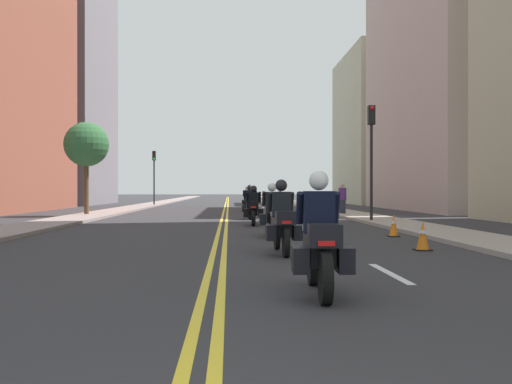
% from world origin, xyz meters
% --- Properties ---
extents(ground_plane, '(264.00, 264.00, 0.00)m').
position_xyz_m(ground_plane, '(0.00, 48.00, 0.00)').
color(ground_plane, '#2E2D30').
extents(sidewalk_left, '(2.18, 144.00, 0.12)m').
position_xyz_m(sidewalk_left, '(-6.86, 48.00, 0.06)').
color(sidewalk_left, gray).
rests_on(sidewalk_left, ground).
extents(sidewalk_right, '(2.18, 144.00, 0.12)m').
position_xyz_m(sidewalk_right, '(6.86, 48.00, 0.06)').
color(sidewalk_right, gray).
rests_on(sidewalk_right, ground).
extents(centreline_yellow_inner, '(0.12, 132.00, 0.01)m').
position_xyz_m(centreline_yellow_inner, '(-0.12, 48.00, 0.00)').
color(centreline_yellow_inner, yellow).
rests_on(centreline_yellow_inner, ground).
extents(centreline_yellow_outer, '(0.12, 132.00, 0.01)m').
position_xyz_m(centreline_yellow_outer, '(0.12, 48.00, 0.00)').
color(centreline_yellow_outer, yellow).
rests_on(centreline_yellow_outer, ground).
extents(lane_dashes_white, '(0.14, 56.40, 0.01)m').
position_xyz_m(lane_dashes_white, '(2.88, 29.00, 0.00)').
color(lane_dashes_white, silver).
rests_on(lane_dashes_white, ground).
extents(building_right_1, '(7.07, 18.77, 17.85)m').
position_xyz_m(building_right_1, '(15.36, 38.57, 8.93)').
color(building_right_1, '#B19C93').
rests_on(building_right_1, ground).
extents(building_left_2, '(8.74, 14.70, 25.65)m').
position_xyz_m(building_left_2, '(-16.20, 55.69, 12.83)').
color(building_left_2, slate).
rests_on(building_left_2, ground).
extents(building_right_2, '(9.33, 14.53, 14.94)m').
position_xyz_m(building_right_2, '(16.49, 56.93, 7.47)').
color(building_right_2, '#B6BC9D').
rests_on(building_right_2, ground).
extents(motorcycle_0, '(0.78, 2.13, 1.64)m').
position_xyz_m(motorcycle_0, '(1.41, 6.01, 0.66)').
color(motorcycle_0, black).
rests_on(motorcycle_0, ground).
extents(motorcycle_1, '(0.77, 2.25, 1.61)m').
position_xyz_m(motorcycle_1, '(1.37, 11.02, 0.66)').
color(motorcycle_1, black).
rests_on(motorcycle_1, ground).
extents(motorcycle_2, '(0.77, 2.17, 1.59)m').
position_xyz_m(motorcycle_2, '(1.51, 15.87, 0.66)').
color(motorcycle_2, black).
rests_on(motorcycle_2, ground).
extents(motorcycle_3, '(0.78, 2.26, 1.56)m').
position_xyz_m(motorcycle_3, '(1.19, 21.48, 0.63)').
color(motorcycle_3, black).
rests_on(motorcycle_3, ground).
extents(motorcycle_4, '(0.77, 2.23, 1.63)m').
position_xyz_m(motorcycle_4, '(1.21, 26.21, 0.66)').
color(motorcycle_4, black).
rests_on(motorcycle_4, ground).
extents(motorcycle_5, '(0.78, 2.17, 1.62)m').
position_xyz_m(motorcycle_5, '(1.50, 31.38, 0.65)').
color(motorcycle_5, black).
rests_on(motorcycle_5, ground).
extents(motorcycle_6, '(0.77, 2.09, 1.60)m').
position_xyz_m(motorcycle_6, '(1.53, 36.42, 0.66)').
color(motorcycle_6, black).
rests_on(motorcycle_6, ground).
extents(motorcycle_7, '(0.77, 2.14, 1.65)m').
position_xyz_m(motorcycle_7, '(1.53, 41.69, 0.65)').
color(motorcycle_7, black).
rests_on(motorcycle_7, ground).
extents(traffic_cone_0, '(0.36, 0.36, 0.67)m').
position_xyz_m(traffic_cone_0, '(4.64, 11.59, 0.33)').
color(traffic_cone_0, black).
rests_on(traffic_cone_0, ground).
extents(traffic_cone_2, '(0.32, 0.32, 0.67)m').
position_xyz_m(traffic_cone_2, '(5.08, 15.54, 0.33)').
color(traffic_cone_2, black).
rests_on(traffic_cone_2, ground).
extents(traffic_light_near, '(0.28, 0.38, 4.91)m').
position_xyz_m(traffic_light_near, '(6.17, 22.72, 3.39)').
color(traffic_light_near, black).
rests_on(traffic_light_near, ground).
extents(traffic_light_far, '(0.28, 0.38, 4.70)m').
position_xyz_m(traffic_light_far, '(-6.17, 48.94, 3.23)').
color(traffic_light_far, black).
rests_on(traffic_light_far, ground).
extents(pedestrian_1, '(0.40, 0.42, 1.72)m').
position_xyz_m(pedestrian_1, '(6.31, 29.72, 0.89)').
color(pedestrian_1, '#242C36').
rests_on(pedestrian_1, ground).
extents(street_tree_0, '(2.34, 2.34, 4.95)m').
position_xyz_m(street_tree_0, '(-7.27, 29.73, 3.75)').
color(street_tree_0, '#523823').
rests_on(street_tree_0, ground).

